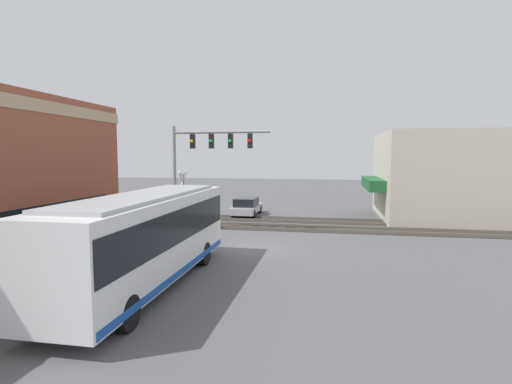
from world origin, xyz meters
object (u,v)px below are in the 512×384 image
object	(u,v)px
parked_car_silver	(247,207)
pedestrian_at_crossing	(194,218)
city_bus	(146,236)
crossing_signal	(183,194)

from	to	relation	value
parked_car_silver	pedestrian_at_crossing	bearing A→B (deg)	166.94
city_bus	pedestrian_at_crossing	world-z (taller)	city_bus
crossing_signal	pedestrian_at_crossing	size ratio (longest dim) A/B	2.11
city_bus	parked_car_silver	xyz separation A→B (m)	(17.60, -0.00, -1.20)
city_bus	pedestrian_at_crossing	xyz separation A→B (m)	(10.04, 1.75, -0.93)
city_bus	crossing_signal	distance (m)	11.07
crossing_signal	parked_car_silver	xyz separation A→B (m)	(6.86, -2.67, -1.64)
city_bus	parked_car_silver	bearing A→B (deg)	-0.00
parked_car_silver	pedestrian_at_crossing	distance (m)	7.76
city_bus	parked_car_silver	world-z (taller)	city_bus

